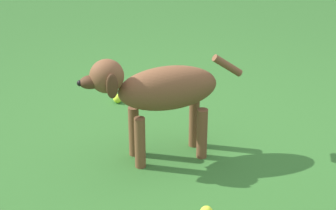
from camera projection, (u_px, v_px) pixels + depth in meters
ground at (190, 143)px, 3.47m from camera, size 14.00×14.00×0.00m
dog at (158, 91)px, 3.14m from camera, size 0.25×0.96×0.65m
tennis_ball_0 at (118, 98)px, 4.00m from camera, size 0.07×0.07×0.07m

